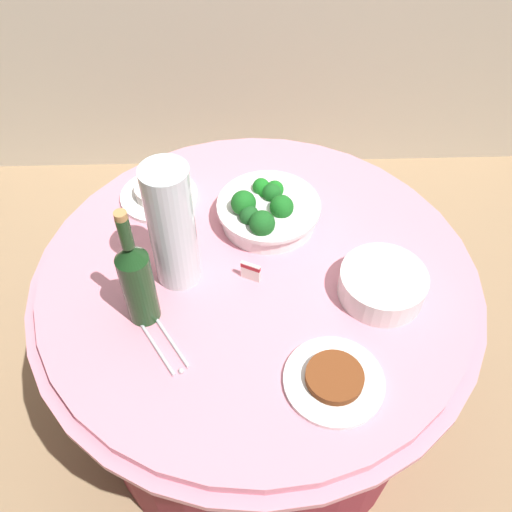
# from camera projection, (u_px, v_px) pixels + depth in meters

# --- Properties ---
(ground_plane) EXTENTS (6.00, 6.00, 0.00)m
(ground_plane) POSITION_uv_depth(u_px,v_px,m) (256.00, 403.00, 1.97)
(ground_plane) COLOR #9E7F5B
(buffet_table) EXTENTS (1.16, 1.16, 0.74)m
(buffet_table) POSITION_uv_depth(u_px,v_px,m) (256.00, 346.00, 1.69)
(buffet_table) COLOR maroon
(buffet_table) RESTS_ON ground_plane
(broccoli_bowl) EXTENTS (0.28, 0.28, 0.12)m
(broccoli_bowl) POSITION_uv_depth(u_px,v_px,m) (267.00, 210.00, 1.50)
(broccoli_bowl) COLOR white
(broccoli_bowl) RESTS_ON buffet_table
(plate_stack) EXTENTS (0.21, 0.21, 0.07)m
(plate_stack) POSITION_uv_depth(u_px,v_px,m) (382.00, 284.00, 1.34)
(plate_stack) COLOR white
(plate_stack) RESTS_ON buffet_table
(wine_bottle) EXTENTS (0.07, 0.07, 0.34)m
(wine_bottle) POSITION_uv_depth(u_px,v_px,m) (137.00, 280.00, 1.23)
(wine_bottle) COLOR #183D19
(wine_bottle) RESTS_ON buffet_table
(decorative_fruit_vase) EXTENTS (0.11, 0.11, 0.34)m
(decorative_fruit_vase) POSITION_uv_depth(u_px,v_px,m) (173.00, 234.00, 1.30)
(decorative_fruit_vase) COLOR silver
(decorative_fruit_vase) RESTS_ON buffet_table
(serving_tongs) EXTENTS (0.12, 0.16, 0.01)m
(serving_tongs) POSITION_uv_depth(u_px,v_px,m) (166.00, 347.00, 1.26)
(serving_tongs) COLOR silver
(serving_tongs) RESTS_ON buffet_table
(food_plate_stir_fry) EXTENTS (0.22, 0.22, 0.03)m
(food_plate_stir_fry) POSITION_uv_depth(u_px,v_px,m) (334.00, 379.00, 1.20)
(food_plate_stir_fry) COLOR white
(food_plate_stir_fry) RESTS_ON buffet_table
(food_plate_rice) EXTENTS (0.22, 0.22, 0.04)m
(food_plate_rice) POSITION_uv_depth(u_px,v_px,m) (159.00, 193.00, 1.59)
(food_plate_rice) COLOR white
(food_plate_rice) RESTS_ON buffet_table
(label_placard_front) EXTENTS (0.05, 0.03, 0.05)m
(label_placard_front) POSITION_uv_depth(u_px,v_px,m) (251.00, 271.00, 1.38)
(label_placard_front) COLOR white
(label_placard_front) RESTS_ON buffet_table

